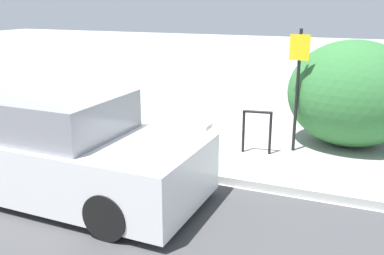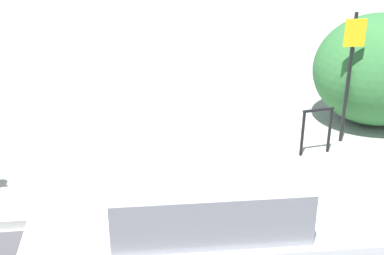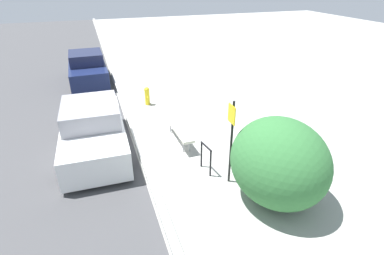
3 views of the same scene
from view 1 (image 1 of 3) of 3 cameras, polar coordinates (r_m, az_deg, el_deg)
name	(u,v)px [view 1 (image 1 of 3)]	position (r m, az deg, el deg)	size (l,w,h in m)	color
ground_plane	(106,163)	(7.79, -11.36, -4.63)	(60.00, 60.00, 0.00)	#9E9E99
curb	(106,159)	(7.77, -11.38, -4.19)	(60.00, 0.20, 0.13)	#B7B7B2
bench	(163,122)	(8.51, -3.87, 0.67)	(1.95, 0.41, 0.50)	#99999E
bike_rack	(257,127)	(8.07, 8.66, 0.01)	(0.55, 0.13, 0.83)	black
sign_post	(298,79)	(8.15, 13.92, 6.24)	(0.36, 0.08, 2.30)	black
fire_hydrant	(18,113)	(10.16, -22.16, 1.83)	(0.36, 0.22, 0.77)	gold
shrub_hedge	(352,94)	(8.90, 20.57, 4.24)	(2.48, 2.20, 2.08)	#337038
parked_car_near	(63,151)	(6.51, -16.82, -2.97)	(4.14, 1.89, 1.51)	black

